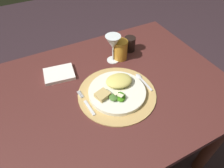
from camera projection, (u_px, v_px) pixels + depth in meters
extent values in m
plane|color=#302027|center=(103.00, 159.00, 1.43)|extent=(6.00, 6.00, 0.00)
cube|color=#4E2320|center=(98.00, 94.00, 0.94)|extent=(1.26, 0.85, 0.03)
cylinder|color=#50281B|center=(214.00, 143.00, 1.15)|extent=(0.07, 0.07, 0.68)
cylinder|color=#532323|center=(146.00, 71.00, 1.59)|extent=(0.07, 0.07, 0.68)
cylinder|color=tan|center=(117.00, 94.00, 0.91)|extent=(0.36, 0.36, 0.01)
cylinder|color=silver|center=(117.00, 92.00, 0.91)|extent=(0.26, 0.26, 0.02)
ellipsoid|color=#D7C662|center=(119.00, 81.00, 0.92)|extent=(0.14, 0.12, 0.03)
ellipsoid|color=#406829|center=(114.00, 98.00, 0.86)|extent=(0.05, 0.05, 0.02)
ellipsoid|color=#467627|center=(119.00, 97.00, 0.86)|extent=(0.05, 0.05, 0.01)
ellipsoid|color=#407B24|center=(114.00, 98.00, 0.86)|extent=(0.04, 0.04, 0.02)
ellipsoid|color=#485C27|center=(115.00, 97.00, 0.86)|extent=(0.04, 0.05, 0.01)
ellipsoid|color=#397D14|center=(120.00, 97.00, 0.86)|extent=(0.06, 0.07, 0.02)
cube|color=beige|center=(120.00, 95.00, 0.85)|extent=(0.03, 0.03, 0.01)
cube|color=beige|center=(116.00, 93.00, 0.86)|extent=(0.02, 0.02, 0.01)
cube|color=tan|center=(103.00, 95.00, 0.87)|extent=(0.07, 0.07, 0.02)
cube|color=silver|center=(89.00, 108.00, 0.85)|extent=(0.02, 0.09, 0.00)
cube|color=silver|center=(79.00, 95.00, 0.90)|extent=(0.01, 0.05, 0.00)
cube|color=silver|center=(80.00, 95.00, 0.90)|extent=(0.01, 0.05, 0.00)
cube|color=silver|center=(81.00, 94.00, 0.90)|extent=(0.01, 0.05, 0.00)
cube|color=silver|center=(82.00, 94.00, 0.91)|extent=(0.01, 0.05, 0.00)
cube|color=silver|center=(146.00, 84.00, 0.95)|extent=(0.01, 0.09, 0.00)
ellipsoid|color=silver|center=(139.00, 76.00, 0.99)|extent=(0.02, 0.04, 0.01)
cube|color=white|center=(59.00, 74.00, 1.00)|extent=(0.16, 0.14, 0.02)
cylinder|color=silver|center=(113.00, 60.00, 1.09)|extent=(0.07, 0.07, 0.00)
cylinder|color=silver|center=(113.00, 54.00, 1.06)|extent=(0.01, 0.01, 0.07)
cone|color=silver|center=(113.00, 43.00, 1.01)|extent=(0.08, 0.08, 0.07)
cylinder|color=orange|center=(120.00, 50.00, 1.07)|extent=(0.08, 0.08, 0.11)
cylinder|color=black|center=(130.00, 44.00, 1.13)|extent=(0.06, 0.06, 0.08)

